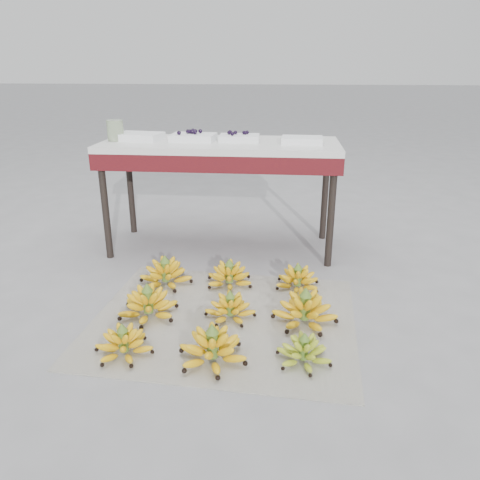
# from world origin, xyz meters

# --- Properties ---
(ground) EXTENTS (60.00, 60.00, 0.00)m
(ground) POSITION_xyz_m (0.00, 0.00, 0.00)
(ground) COLOR gray
(ground) RESTS_ON ground
(newspaper_mat) EXTENTS (1.32, 1.13, 0.01)m
(newspaper_mat) POSITION_xyz_m (0.02, -0.08, 0.00)
(newspaper_mat) COLOR white
(newspaper_mat) RESTS_ON ground
(bunch_front_left) EXTENTS (0.30, 0.30, 0.15)m
(bunch_front_left) POSITION_xyz_m (-0.36, -0.42, 0.06)
(bunch_front_left) COLOR #FFC103
(bunch_front_left) RESTS_ON newspaper_mat
(bunch_front_center) EXTENTS (0.37, 0.37, 0.18)m
(bunch_front_center) POSITION_xyz_m (0.02, -0.43, 0.07)
(bunch_front_center) COLOR #FFC103
(bunch_front_center) RESTS_ON newspaper_mat
(bunch_front_right) EXTENTS (0.30, 0.30, 0.14)m
(bunch_front_right) POSITION_xyz_m (0.39, -0.40, 0.05)
(bunch_front_right) COLOR #75A228
(bunch_front_right) RESTS_ON newspaper_mat
(bunch_mid_left) EXTENTS (0.38, 0.38, 0.18)m
(bunch_mid_left) POSITION_xyz_m (-0.35, -0.09, 0.07)
(bunch_mid_left) COLOR #FFC103
(bunch_mid_left) RESTS_ON newspaper_mat
(bunch_mid_center) EXTENTS (0.32, 0.32, 0.15)m
(bunch_mid_center) POSITION_xyz_m (0.05, -0.07, 0.06)
(bunch_mid_center) COLOR #FFC103
(bunch_mid_center) RESTS_ON newspaper_mat
(bunch_mid_right) EXTENTS (0.38, 0.38, 0.19)m
(bunch_mid_right) POSITION_xyz_m (0.41, -0.08, 0.07)
(bunch_mid_right) COLOR #FFC103
(bunch_mid_right) RESTS_ON newspaper_mat
(bunch_back_left) EXTENTS (0.32, 0.32, 0.18)m
(bunch_back_left) POSITION_xyz_m (-0.35, 0.27, 0.07)
(bunch_back_left) COLOR #FFC103
(bunch_back_left) RESTS_ON newspaper_mat
(bunch_back_center) EXTENTS (0.35, 0.35, 0.16)m
(bunch_back_center) POSITION_xyz_m (0.00, 0.29, 0.06)
(bunch_back_center) COLOR #FFC103
(bunch_back_center) RESTS_ON newspaper_mat
(bunch_back_right) EXTENTS (0.26, 0.26, 0.15)m
(bunch_back_right) POSITION_xyz_m (0.38, 0.29, 0.06)
(bunch_back_right) COLOR #FFC103
(bunch_back_right) RESTS_ON newspaper_mat
(vendor_table) EXTENTS (1.48, 0.59, 0.71)m
(vendor_table) POSITION_xyz_m (-0.12, 0.89, 0.63)
(vendor_table) COLOR black
(vendor_table) RESTS_ON ground
(tray_far_left) EXTENTS (0.31, 0.24, 0.04)m
(tray_far_left) POSITION_xyz_m (-0.64, 0.90, 0.73)
(tray_far_left) COLOR silver
(tray_far_left) RESTS_ON vendor_table
(tray_left) EXTENTS (0.28, 0.21, 0.07)m
(tray_left) POSITION_xyz_m (-0.29, 0.89, 0.74)
(tray_left) COLOR silver
(tray_left) RESTS_ON vendor_table
(tray_right) EXTENTS (0.25, 0.19, 0.06)m
(tray_right) POSITION_xyz_m (-0.00, 0.91, 0.73)
(tray_right) COLOR silver
(tray_right) RESTS_ON vendor_table
(tray_far_right) EXTENTS (0.25, 0.19, 0.04)m
(tray_far_right) POSITION_xyz_m (0.39, 0.86, 0.73)
(tray_far_right) COLOR silver
(tray_far_right) RESTS_ON vendor_table
(glass_jar) EXTENTS (0.11, 0.11, 0.13)m
(glass_jar) POSITION_xyz_m (-0.78, 0.85, 0.78)
(glass_jar) COLOR beige
(glass_jar) RESTS_ON vendor_table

